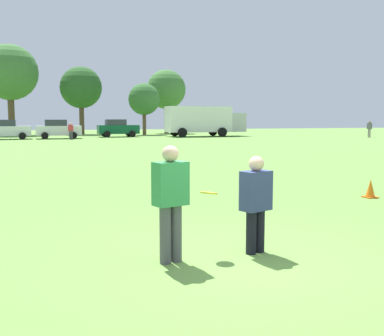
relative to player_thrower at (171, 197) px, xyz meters
name	(u,v)px	position (x,y,z in m)	size (l,w,h in m)	color
ground_plane	(243,259)	(1.05, -0.15, -0.96)	(141.68, 141.68, 0.00)	#608C3D
player_thrower	(171,197)	(0.00, 0.00, 0.00)	(0.54, 0.41, 1.70)	#4C4C51
player_defender	(256,200)	(1.37, 0.11, -0.12)	(0.53, 0.42, 1.51)	black
frisbee	(209,193)	(0.64, 0.20, 0.00)	(0.27, 0.27, 0.08)	yellow
traffic_cone	(370,189)	(6.24, 3.98, -0.73)	(0.32, 0.32, 0.48)	#D8590C
parked_car_center	(7,129)	(-6.39, 40.58, -0.03)	(4.30, 2.41, 1.82)	silver
parked_car_mid_right	(58,129)	(-1.80, 40.65, -0.03)	(4.30, 2.41, 1.82)	silver
parked_car_near_right	(118,128)	(4.17, 43.09, -0.03)	(4.30, 2.41, 1.82)	#0C4C2D
box_truck	(204,120)	(13.20, 41.92, 0.80)	(8.63, 3.34, 3.18)	white
bystander_sideline_watcher	(369,128)	(28.59, 34.89, 0.00)	(0.32, 0.49, 1.68)	gray
bystander_far_jogger	(71,130)	(-0.65, 38.71, -0.08)	(0.46, 0.31, 1.56)	#4C4C51
tree_east_oak	(10,73)	(-6.95, 51.38, 6.10)	(6.31, 6.31, 10.26)	brown
tree_far_east_pine	(81,88)	(0.90, 51.60, 4.55)	(4.93, 4.93, 8.01)	brown
tree_far_west_pine	(144,99)	(7.83, 48.02, 3.13)	(3.65, 3.65, 5.94)	brown
tree_horizon_center	(166,90)	(11.39, 52.32, 4.53)	(4.91, 4.91, 7.97)	brown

